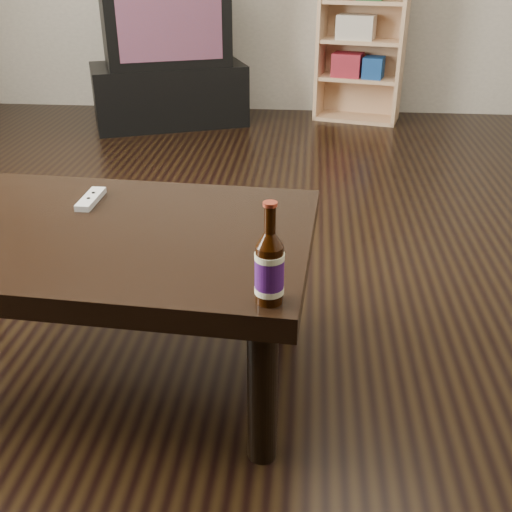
# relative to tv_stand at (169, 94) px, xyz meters

# --- Properties ---
(floor) EXTENTS (5.00, 6.00, 0.01)m
(floor) POSITION_rel_tv_stand_xyz_m (0.66, -2.49, -0.23)
(floor) COLOR black
(floor) RESTS_ON ground
(tv_stand) EXTENTS (1.24, 0.92, 0.44)m
(tv_stand) POSITION_rel_tv_stand_xyz_m (0.00, 0.00, 0.00)
(tv_stand) COLOR black
(tv_stand) RESTS_ON floor
(tv) EXTENTS (1.01, 0.82, 0.65)m
(tv) POSITION_rel_tv_stand_xyz_m (0.00, -0.00, 0.55)
(tv) COLOR black
(tv) RESTS_ON tv_stand
(bookshelf) EXTENTS (0.69, 0.44, 1.18)m
(bookshelf) POSITION_rel_tv_stand_xyz_m (1.43, 0.27, 0.39)
(bookshelf) COLOR tan
(bookshelf) RESTS_ON floor
(coffee_table) EXTENTS (1.39, 0.87, 0.50)m
(coffee_table) POSITION_rel_tv_stand_xyz_m (0.42, -2.99, 0.21)
(coffee_table) COLOR black
(coffee_table) RESTS_ON floor
(beer_bottle) EXTENTS (0.09, 0.09, 0.24)m
(beer_bottle) POSITION_rel_tv_stand_xyz_m (0.99, -3.35, 0.37)
(beer_bottle) COLOR black
(beer_bottle) RESTS_ON coffee_table
(remote) EXTENTS (0.05, 0.17, 0.02)m
(remote) POSITION_rel_tv_stand_xyz_m (0.39, -2.80, 0.29)
(remote) COLOR silver
(remote) RESTS_ON coffee_table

